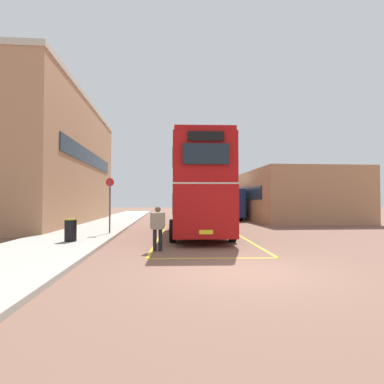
{
  "coord_description": "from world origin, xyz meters",
  "views": [
    {
      "loc": [
        -2.09,
        -8.1,
        1.8
      ],
      "look_at": [
        -0.44,
        11.2,
        2.35
      ],
      "focal_mm": 29.82,
      "sensor_mm": 36.0,
      "label": 1
    }
  ],
  "objects_px": {
    "double_decker_bus": "(198,188)",
    "single_deck_bus": "(222,203)",
    "pedestrian_boarding": "(158,225)",
    "litter_bin": "(71,230)",
    "bus_stop_sign": "(110,200)"
  },
  "relations": [
    {
      "from": "double_decker_bus",
      "to": "pedestrian_boarding",
      "type": "bearing_deg",
      "value": -110.67
    },
    {
      "from": "single_deck_bus",
      "to": "bus_stop_sign",
      "type": "bearing_deg",
      "value": -119.39
    },
    {
      "from": "litter_bin",
      "to": "bus_stop_sign",
      "type": "height_order",
      "value": "bus_stop_sign"
    },
    {
      "from": "pedestrian_boarding",
      "to": "litter_bin",
      "type": "distance_m",
      "value": 4.12
    },
    {
      "from": "litter_bin",
      "to": "bus_stop_sign",
      "type": "xyz_separation_m",
      "value": [
        1.03,
        3.27,
        1.25
      ]
    },
    {
      "from": "double_decker_bus",
      "to": "pedestrian_boarding",
      "type": "distance_m",
      "value": 6.06
    },
    {
      "from": "double_decker_bus",
      "to": "bus_stop_sign",
      "type": "bearing_deg",
      "value": -176.92
    },
    {
      "from": "double_decker_bus",
      "to": "bus_stop_sign",
      "type": "height_order",
      "value": "double_decker_bus"
    },
    {
      "from": "single_deck_bus",
      "to": "pedestrian_boarding",
      "type": "relative_size",
      "value": 5.99
    },
    {
      "from": "pedestrian_boarding",
      "to": "bus_stop_sign",
      "type": "distance_m",
      "value": 5.9
    },
    {
      "from": "double_decker_bus",
      "to": "litter_bin",
      "type": "height_order",
      "value": "double_decker_bus"
    },
    {
      "from": "double_decker_bus",
      "to": "single_deck_bus",
      "type": "distance_m",
      "value": 15.65
    },
    {
      "from": "double_decker_bus",
      "to": "pedestrian_boarding",
      "type": "xyz_separation_m",
      "value": [
        -2.06,
        -5.47,
        -1.6
      ]
    },
    {
      "from": "litter_bin",
      "to": "bus_stop_sign",
      "type": "relative_size",
      "value": 0.32
    },
    {
      "from": "single_deck_bus",
      "to": "litter_bin",
      "type": "relative_size",
      "value": 10.47
    }
  ]
}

